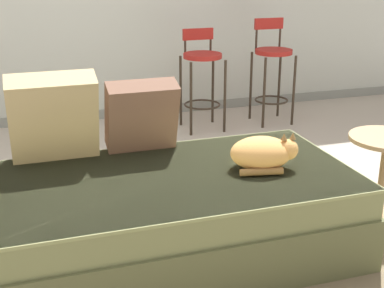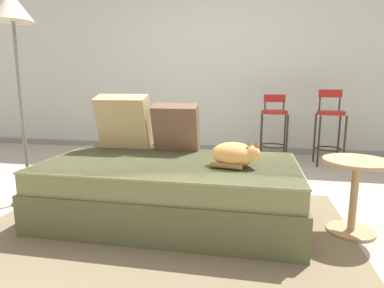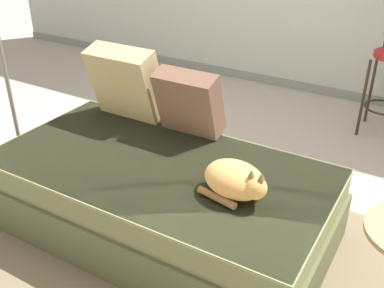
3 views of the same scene
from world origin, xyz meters
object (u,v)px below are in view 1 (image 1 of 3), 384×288
Objects in this scene: throw_pillow_corner at (53,117)px; side_table at (384,166)px; cat at (263,153)px; bar_stool_by_doorway at (272,65)px; couch at (170,215)px; bar_stool_near_window at (202,71)px; throw_pillow_middle at (141,116)px.

throw_pillow_corner is 0.93× the size of side_table.
cat is 0.38× the size of bar_stool_by_doorway.
throw_pillow_corner reaches higher than couch.
cat is 0.41× the size of bar_stool_near_window.
bar_stool_near_window is (0.86, 2.03, 0.30)m from couch.
throw_pillow_middle reaches higher than cat.
throw_pillow_corner is at bearing 156.00° from cat.
side_table reaches higher than couch.
cat is at bearing -116.94° from bar_stool_by_doorway.
bar_stool_by_doorway is 1.83× the size of side_table.
couch is at bearing 173.81° from cat.
cat is 2.33m from bar_stool_by_doorway.
side_table is at bearing -12.08° from throw_pillow_corner.
throw_pillow_middle is at bearing 97.09° from couch.
bar_stool_near_window is at bearing 60.77° from throw_pillow_middle.
cat is at bearing -24.00° from throw_pillow_corner.
cat is 2.11m from bar_stool_near_window.
throw_pillow_middle reaches higher than side_table.
side_table is at bearing 0.35° from couch.
bar_stool_near_window reaches higher than throw_pillow_middle.
bar_stool_near_window reaches higher than couch.
bar_stool_near_window is at bearing 79.93° from cat.
cat is at bearing -100.07° from bar_stool_near_window.
throw_pillow_corner is 1.12m from cat.
side_table is at bearing -16.25° from throw_pillow_middle.
throw_pillow_corner is 0.55× the size of bar_stool_near_window.
throw_pillow_middle is 0.47× the size of bar_stool_near_window.
couch is 0.59m from throw_pillow_middle.
bar_stool_by_doorway is at bearing 52.65° from couch.
bar_stool_near_window is at bearing 67.03° from couch.
couch is 0.58m from cat.
bar_stool_by_doorway reaches higher than bar_stool_near_window.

